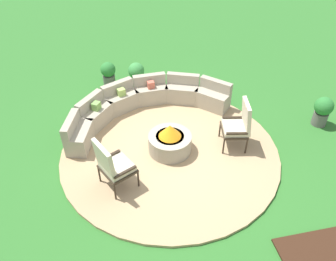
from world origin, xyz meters
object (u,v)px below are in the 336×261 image
object	(u,v)px
fire_pit	(170,141)
lounge_chair_front_right	(239,124)
potted_plant_3	(323,110)
potted_plant_2	(136,73)
lounge_chair_front_left	(112,165)
potted_plant_1	(108,73)
curved_stone_bench	(142,104)

from	to	relation	value
fire_pit	lounge_chair_front_right	world-z (taller)	lounge_chair_front_right
lounge_chair_front_right	potted_plant_3	distance (m)	2.32
fire_pit	potted_plant_2	bearing A→B (deg)	96.04
potted_plant_3	fire_pit	bearing A→B (deg)	-176.15
lounge_chair_front_left	potted_plant_1	size ratio (longest dim) A/B	1.68
lounge_chair_front_right	potted_plant_3	xyz separation A→B (m)	(2.28, 0.37, -0.22)
fire_pit	lounge_chair_front_left	xyz separation A→B (m)	(-1.26, -0.80, 0.31)
lounge_chair_front_left	potted_plant_3	xyz separation A→B (m)	(5.02, 1.06, -0.22)
curved_stone_bench	fire_pit	bearing A→B (deg)	-75.45
fire_pit	curved_stone_bench	world-z (taller)	curved_stone_bench
potted_plant_1	potted_plant_2	size ratio (longest dim) A/B	1.02
lounge_chair_front_right	potted_plant_3	world-z (taller)	lounge_chair_front_right
curved_stone_bench	potted_plant_3	bearing A→B (deg)	-16.59
potted_plant_3	potted_plant_2	bearing A→B (deg)	145.78
curved_stone_bench	potted_plant_2	distance (m)	1.54
lounge_chair_front_left	lounge_chair_front_right	distance (m)	2.83
potted_plant_1	potted_plant_3	world-z (taller)	potted_plant_3
potted_plant_2	potted_plant_3	world-z (taller)	potted_plant_3
fire_pit	potted_plant_2	world-z (taller)	fire_pit
lounge_chair_front_right	potted_plant_1	size ratio (longest dim) A/B	1.65
potted_plant_2	potted_plant_3	distance (m)	4.94
curved_stone_bench	potted_plant_3	distance (m)	4.33
lounge_chair_front_right	potted_plant_3	size ratio (longest dim) A/B	1.50
lounge_chair_front_left	potted_plant_2	world-z (taller)	lounge_chair_front_left
curved_stone_bench	lounge_chair_front_left	world-z (taller)	lounge_chair_front_left
lounge_chair_front_left	potted_plant_3	world-z (taller)	lounge_chair_front_left
curved_stone_bench	potted_plant_2	xyz separation A→B (m)	(0.07, 1.54, 0.02)
curved_stone_bench	potted_plant_1	xyz separation A→B (m)	(-0.71, 1.71, 0.02)
fire_pit	potted_plant_1	distance (m)	3.38
lounge_chair_front_left	potted_plant_2	bearing A→B (deg)	139.36
fire_pit	potted_plant_1	world-z (taller)	fire_pit
fire_pit	lounge_chair_front_left	distance (m)	1.53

